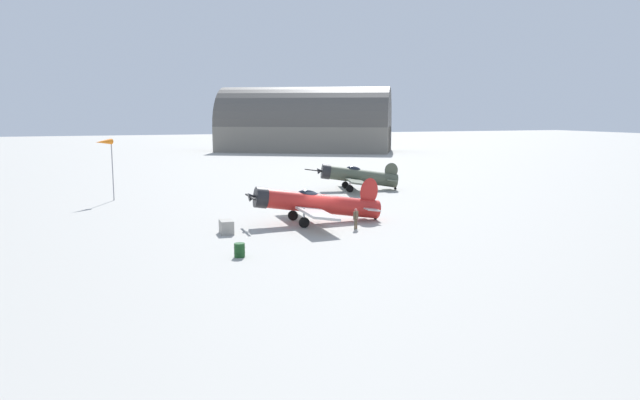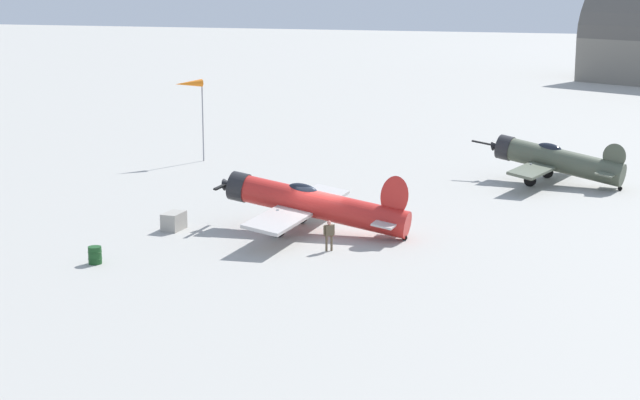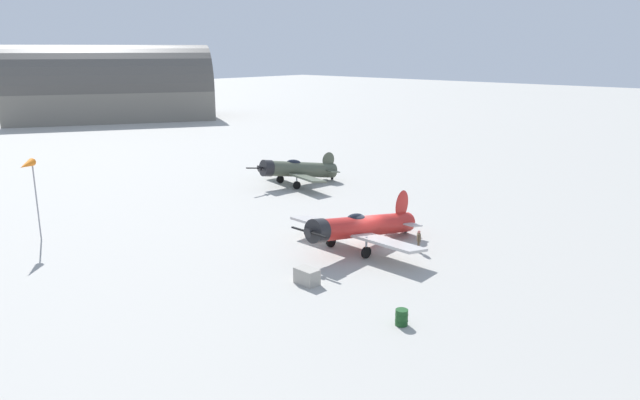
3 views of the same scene
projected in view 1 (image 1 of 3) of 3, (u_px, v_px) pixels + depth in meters
name	position (u px, v px, depth m)	size (l,w,h in m)	color
ground_plane	(320.00, 223.00, 47.36)	(400.00, 400.00, 0.00)	#A8A59E
airplane_foreground	(314.00, 203.00, 46.98)	(10.67, 11.04, 3.49)	red
airplane_mid_apron	(356.00, 176.00, 66.95)	(10.37, 10.25, 3.11)	#4C5442
ground_crew_mechanic	(356.00, 217.00, 44.56)	(0.48, 0.44, 1.56)	brown
equipment_crate	(226.00, 227.00, 43.02)	(0.96, 1.49, 0.96)	#9E998E
fuel_drum	(240.00, 250.00, 36.02)	(0.68, 0.68, 0.84)	#19471E
windsock_mast	(104.00, 144.00, 57.70)	(1.83, 1.94, 6.07)	gray
distant_hangar	(305.00, 129.00, 135.28)	(41.26, 33.61, 17.39)	slate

